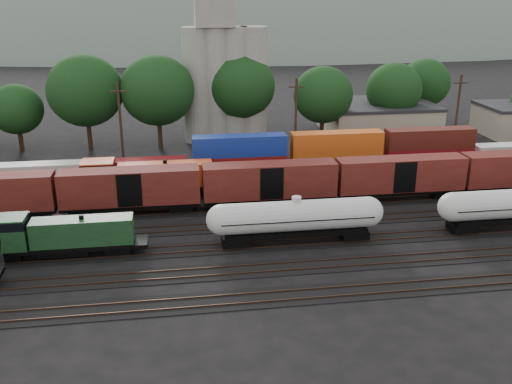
{
  "coord_description": "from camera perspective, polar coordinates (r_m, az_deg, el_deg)",
  "views": [
    {
      "loc": [
        -4.9,
        -54.84,
        23.63
      ],
      "look_at": [
        3.44,
        2.0,
        3.0
      ],
      "focal_mm": 40.0,
      "sensor_mm": 36.0,
      "label": 1
    }
  ],
  "objects": [
    {
      "name": "industrial_sheds",
      "position": [
        93.24,
        -1.04,
        6.69
      ],
      "size": [
        119.38,
        17.26,
        5.1
      ],
      "color": "#9E937F",
      "rests_on": "ground"
    },
    {
      "name": "tree_band",
      "position": [
        92.25,
        -4.05,
        10.0
      ],
      "size": [
        166.62,
        21.38,
        14.47
      ],
      "color": "black",
      "rests_on": "ground"
    },
    {
      "name": "utility_poles",
      "position": [
        78.94,
        -4.62,
        6.94
      ],
      "size": [
        122.2,
        0.36,
        12.0
      ],
      "color": "black",
      "rests_on": "ground"
    },
    {
      "name": "boxcar_string",
      "position": [
        63.46,
        -12.46,
        0.41
      ],
      "size": [
        138.2,
        2.9,
        4.2
      ],
      "color": "black",
      "rests_on": "ground"
    },
    {
      "name": "distant_hills",
      "position": [
        319.23,
        -3.16,
        11.77
      ],
      "size": [
        860.0,
        286.0,
        130.0
      ],
      "color": "#59665B",
      "rests_on": "ground"
    },
    {
      "name": "tank_car_a",
      "position": [
        55.21,
        4.03,
        -2.57
      ],
      "size": [
        17.4,
        3.12,
        4.56
      ],
      "color": "silver",
      "rests_on": "ground"
    },
    {
      "name": "orange_locomotive",
      "position": [
        68.31,
        -11.62,
        1.4
      ],
      "size": [
        18.27,
        3.04,
        4.57
      ],
      "color": "black",
      "rests_on": "ground"
    },
    {
      "name": "grain_silo",
      "position": [
        92.05,
        -3.24,
        12.0
      ],
      "size": [
        13.4,
        5.0,
        29.0
      ],
      "color": "#99978D",
      "rests_on": "ground"
    },
    {
      "name": "tracks",
      "position": [
        59.9,
        -2.98,
        -3.46
      ],
      "size": [
        180.0,
        33.2,
        0.2
      ],
      "color": "black",
      "rests_on": "ground"
    },
    {
      "name": "ground",
      "position": [
        59.92,
        -2.98,
        -3.5
      ],
      "size": [
        600.0,
        600.0,
        0.0
      ],
      "primitive_type": "plane",
      "color": "black"
    },
    {
      "name": "container_wall",
      "position": [
        73.16,
        -3.36,
        3.07
      ],
      "size": [
        160.0,
        2.6,
        5.8
      ],
      "color": "black",
      "rests_on": "ground"
    },
    {
      "name": "green_locomotive",
      "position": [
        55.4,
        -19.64,
        -4.08
      ],
      "size": [
        15.27,
        2.69,
        4.04
      ],
      "color": "black",
      "rests_on": "ground"
    }
  ]
}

